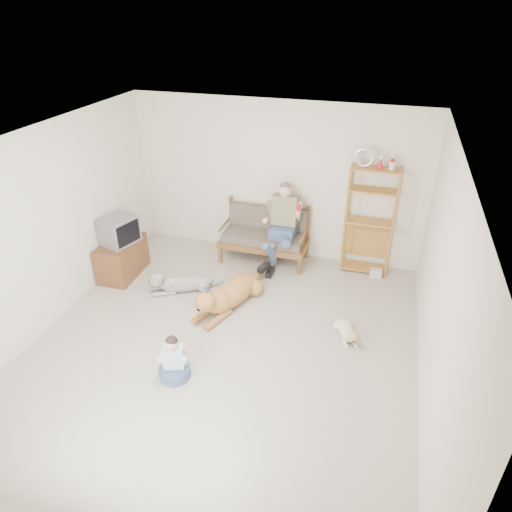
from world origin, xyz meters
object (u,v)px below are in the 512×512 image
(etagere, at_px, (369,220))
(tv_stand, at_px, (122,258))
(loveseat, at_px, (265,234))
(golden_retriever, at_px, (228,295))

(etagere, bearing_deg, tv_stand, -161.32)
(loveseat, bearing_deg, golden_retriever, -94.64)
(golden_retriever, bearing_deg, etagere, 61.43)
(etagere, relative_size, tv_stand, 2.31)
(etagere, height_order, tv_stand, etagere)
(tv_stand, xyz_separation_m, golden_retriever, (2.00, -0.38, -0.09))
(loveseat, xyz_separation_m, golden_retriever, (-0.13, -1.56, -0.28))
(loveseat, height_order, tv_stand, loveseat)
(etagere, height_order, golden_retriever, etagere)
(etagere, xyz_separation_m, golden_retriever, (-1.85, -1.68, -0.72))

